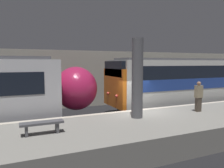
% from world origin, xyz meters
% --- Properties ---
extents(ground_plane, '(120.00, 120.00, 0.00)m').
position_xyz_m(ground_plane, '(0.00, 0.00, 0.00)').
color(ground_plane, black).
extents(platform, '(40.00, 4.25, 1.01)m').
position_xyz_m(platform, '(0.00, -2.12, 0.50)').
color(platform, gray).
rests_on(platform, ground).
extents(station_rear_barrier, '(50.00, 0.15, 4.51)m').
position_xyz_m(station_rear_barrier, '(0.00, 6.73, 2.25)').
color(station_rear_barrier, '#B2AD9E').
rests_on(station_rear_barrier, ground).
extents(support_pillar_near, '(0.52, 0.52, 3.65)m').
position_xyz_m(support_pillar_near, '(-0.86, -1.51, 2.83)').
color(support_pillar_near, '#56565B').
rests_on(support_pillar_near, platform).
extents(train_boxy, '(16.59, 2.93, 3.84)m').
position_xyz_m(train_boxy, '(7.78, 2.16, 1.98)').
color(train_boxy, black).
rests_on(train_boxy, ground).
extents(person_waiting, '(0.38, 0.24, 1.58)m').
position_xyz_m(person_waiting, '(2.71, -1.70, 1.83)').
color(person_waiting, '#473D33').
rests_on(person_waiting, platform).
extents(platform_bench, '(1.50, 0.40, 0.45)m').
position_xyz_m(platform_bench, '(-5.16, -2.20, 1.34)').
color(platform_bench, '#4C4C51').
rests_on(platform_bench, platform).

